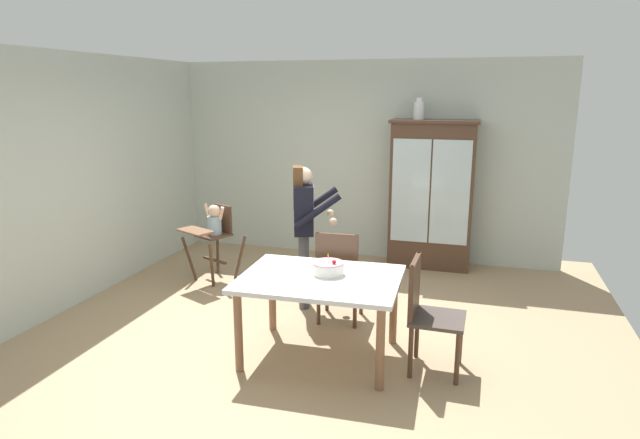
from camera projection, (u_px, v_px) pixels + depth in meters
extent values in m
plane|color=tan|center=(304.00, 329.00, 5.33)|extent=(6.24, 6.24, 0.00)
cube|color=beige|center=(363.00, 161.00, 7.47)|extent=(5.32, 0.06, 2.70)
cube|color=beige|center=(69.00, 182.00, 5.75)|extent=(0.06, 5.32, 2.70)
cube|color=#4C3323|center=(431.00, 196.00, 7.05)|extent=(1.05, 0.42, 1.90)
cube|color=#4C3323|center=(435.00, 121.00, 6.83)|extent=(1.11, 0.48, 0.04)
cube|color=silver|center=(410.00, 191.00, 6.90)|extent=(0.48, 0.01, 1.33)
cube|color=silver|center=(450.00, 193.00, 6.76)|extent=(0.48, 0.01, 1.33)
cube|color=#4C3323|center=(432.00, 189.00, 7.03)|extent=(0.97, 0.36, 0.02)
cylinder|color=white|center=(419.00, 111.00, 6.86)|extent=(0.13, 0.13, 0.22)
cylinder|color=white|center=(419.00, 100.00, 6.82)|extent=(0.07, 0.07, 0.05)
cylinder|color=#4C3323|center=(189.00, 259.00, 6.65)|extent=(0.18, 0.10, 0.56)
cylinder|color=#4C3323|center=(212.00, 266.00, 6.37)|extent=(0.10, 0.18, 0.56)
cylinder|color=#4C3323|center=(218.00, 251.00, 6.97)|extent=(0.10, 0.18, 0.56)
cylinder|color=#4C3323|center=(240.00, 257.00, 6.69)|extent=(0.18, 0.10, 0.56)
cube|color=#4C3323|center=(215.00, 260.00, 6.68)|extent=(0.40, 0.21, 0.02)
cube|color=#4C3323|center=(214.00, 235.00, 6.60)|extent=(0.45, 0.45, 0.02)
cube|color=#4C3323|center=(223.00, 218.00, 6.68)|extent=(0.29, 0.15, 0.34)
cube|color=brown|center=(195.00, 231.00, 6.38)|extent=(0.50, 0.40, 0.02)
cylinder|color=#9EBCD1|center=(215.00, 225.00, 6.59)|extent=(0.17, 0.17, 0.22)
sphere|color=beige|center=(214.00, 211.00, 6.55)|extent=(0.15, 0.15, 0.15)
cylinder|color=beige|center=(207.00, 210.00, 6.64)|extent=(0.11, 0.08, 0.17)
cylinder|color=beige|center=(221.00, 213.00, 6.46)|extent=(0.11, 0.08, 0.17)
cylinder|color=#47474C|center=(304.00, 272.00, 5.76)|extent=(0.11, 0.11, 0.82)
cylinder|color=#47474C|center=(304.00, 267.00, 5.92)|extent=(0.11, 0.11, 0.82)
cube|color=black|center=(303.00, 209.00, 5.68)|extent=(0.31, 0.41, 0.52)
cube|color=white|center=(313.00, 209.00, 5.69)|extent=(0.03, 0.06, 0.49)
sphere|color=beige|center=(303.00, 176.00, 5.60)|extent=(0.19, 0.19, 0.19)
cube|color=brown|center=(298.00, 187.00, 5.63)|extent=(0.16, 0.22, 0.44)
cylinder|color=black|center=(318.00, 211.00, 5.49)|extent=(0.49, 0.23, 0.37)
sphere|color=beige|center=(333.00, 222.00, 5.53)|extent=(0.08, 0.08, 0.08)
cylinder|color=black|center=(316.00, 203.00, 5.88)|extent=(0.49, 0.23, 0.37)
sphere|color=beige|center=(330.00, 213.00, 5.92)|extent=(0.08, 0.08, 0.08)
cube|color=silver|center=(320.00, 279.00, 4.63)|extent=(1.39, 1.06, 0.04)
cylinder|color=brown|center=(238.00, 332.00, 4.46)|extent=(0.07, 0.07, 0.70)
cylinder|color=brown|center=(380.00, 348.00, 4.18)|extent=(0.07, 0.07, 0.70)
cylinder|color=brown|center=(272.00, 296.00, 5.25)|extent=(0.07, 0.07, 0.70)
cylinder|color=brown|center=(394.00, 308.00, 4.96)|extent=(0.07, 0.07, 0.70)
cylinder|color=white|center=(328.00, 268.00, 4.68)|extent=(0.28, 0.28, 0.10)
cylinder|color=pink|center=(328.00, 263.00, 4.67)|extent=(0.27, 0.27, 0.01)
cylinder|color=#F2E5CC|center=(328.00, 259.00, 4.66)|extent=(0.01, 0.01, 0.06)
cone|color=yellow|center=(328.00, 254.00, 4.65)|extent=(0.02, 0.02, 0.02)
sphere|color=red|center=(334.00, 262.00, 4.62)|extent=(0.04, 0.04, 0.04)
cylinder|color=#4C3323|center=(361.00, 293.00, 5.65)|extent=(0.04, 0.04, 0.45)
cylinder|color=#4C3323|center=(327.00, 290.00, 5.74)|extent=(0.04, 0.04, 0.45)
cylinder|color=#4C3323|center=(355.00, 307.00, 5.31)|extent=(0.04, 0.04, 0.45)
cylinder|color=#4C3323|center=(319.00, 303.00, 5.39)|extent=(0.04, 0.04, 0.45)
cube|color=#473D38|center=(341.00, 276.00, 5.47)|extent=(0.46, 0.46, 0.03)
cube|color=#4C3323|center=(337.00, 258.00, 5.22)|extent=(0.42, 0.06, 0.48)
cylinder|color=#4C3323|center=(356.00, 259.00, 5.18)|extent=(0.03, 0.03, 0.48)
cylinder|color=#4C3323|center=(318.00, 256.00, 5.26)|extent=(0.03, 0.03, 0.48)
cylinder|color=#4C3323|center=(457.00, 359.00, 4.27)|extent=(0.04, 0.04, 0.45)
cylinder|color=#4C3323|center=(460.00, 339.00, 4.61)|extent=(0.04, 0.04, 0.45)
cylinder|color=#4C3323|center=(411.00, 352.00, 4.38)|extent=(0.04, 0.04, 0.45)
cylinder|color=#4C3323|center=(417.00, 333.00, 4.72)|extent=(0.04, 0.04, 0.45)
cube|color=#473D38|center=(438.00, 319.00, 4.44)|extent=(0.45, 0.45, 0.03)
cube|color=#4C3323|center=(414.00, 287.00, 4.44)|extent=(0.05, 0.42, 0.48)
cylinder|color=#4C3323|center=(411.00, 295.00, 4.27)|extent=(0.03, 0.03, 0.48)
cylinder|color=#4C3323|center=(418.00, 279.00, 4.62)|extent=(0.03, 0.03, 0.48)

